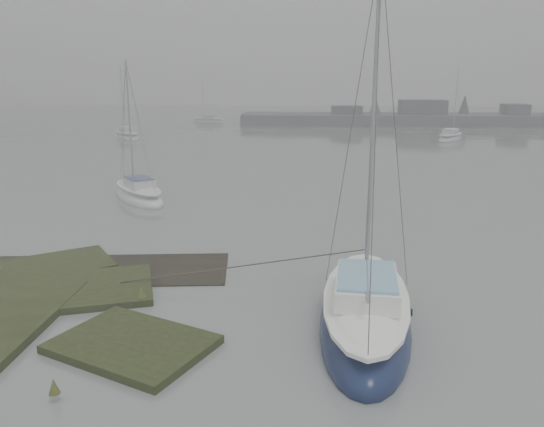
% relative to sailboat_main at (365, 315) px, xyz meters
% --- Properties ---
extents(ground, '(160.00, 160.00, 0.00)m').
position_rel_sailboat_main_xyz_m(ground, '(-6.07, 29.02, -0.30)').
color(ground, slate).
rests_on(ground, ground).
extents(far_shoreline, '(60.00, 8.00, 4.15)m').
position_rel_sailboat_main_xyz_m(far_shoreline, '(20.77, 60.91, 0.55)').
color(far_shoreline, '#4C4F51').
rests_on(far_shoreline, ground).
extents(sailboat_main, '(2.95, 7.12, 9.78)m').
position_rel_sailboat_main_xyz_m(sailboat_main, '(0.00, 0.00, 0.00)').
color(sailboat_main, '#111B3D').
rests_on(sailboat_main, ground).
extents(sailboat_white, '(4.62, 5.41, 7.63)m').
position_rel_sailboat_main_xyz_m(sailboat_white, '(-10.21, 13.96, -0.07)').
color(sailboat_white, silver).
rests_on(sailboat_white, ground).
extents(sailboat_far_a, '(4.75, 5.68, 7.95)m').
position_rel_sailboat_main_xyz_m(sailboat_far_a, '(-20.02, 41.60, -0.06)').
color(sailboat_far_a, silver).
rests_on(sailboat_far_a, ground).
extents(sailboat_far_b, '(4.35, 5.55, 7.65)m').
position_rel_sailboat_main_xyz_m(sailboat_far_b, '(13.10, 42.15, -0.07)').
color(sailboat_far_b, '#B7BCC1').
rests_on(sailboat_far_b, ground).
extents(sailboat_far_c, '(5.37, 3.58, 7.24)m').
position_rel_sailboat_main_xyz_m(sailboat_far_c, '(-15.16, 61.92, -0.08)').
color(sailboat_far_c, '#A1A5AA').
rests_on(sailboat_far_c, ground).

